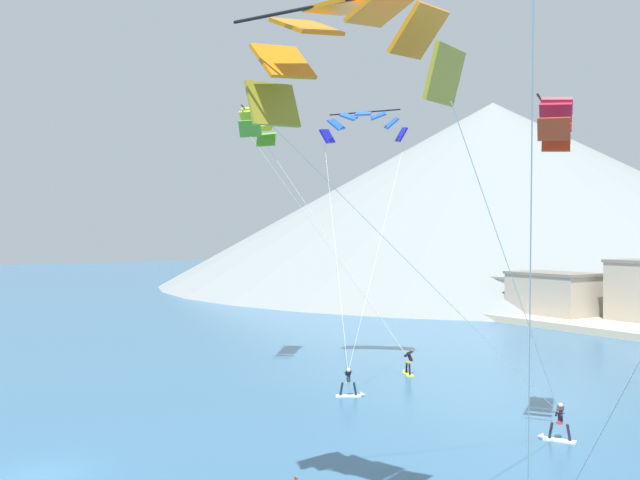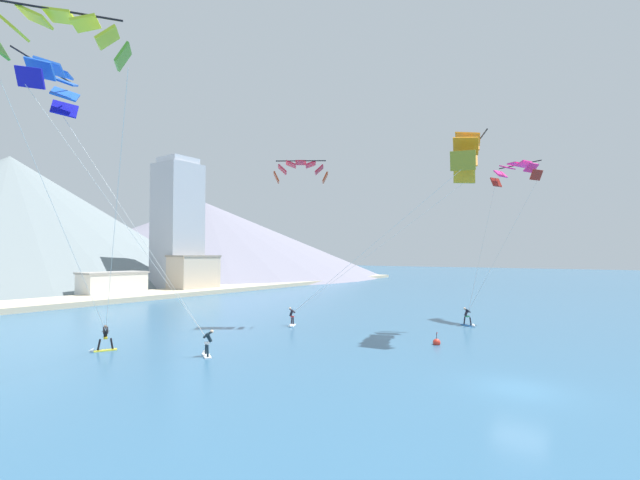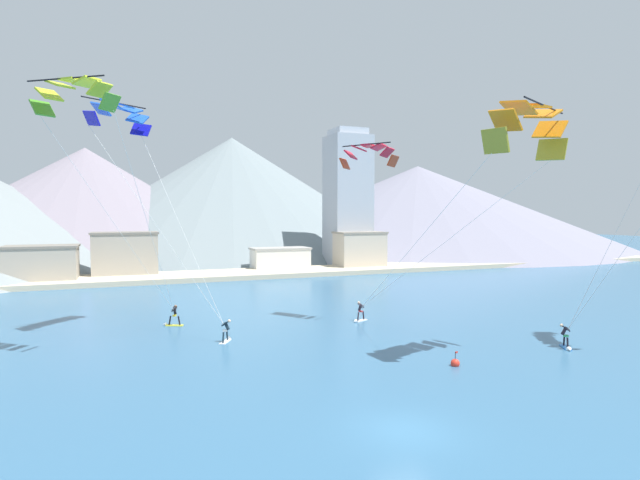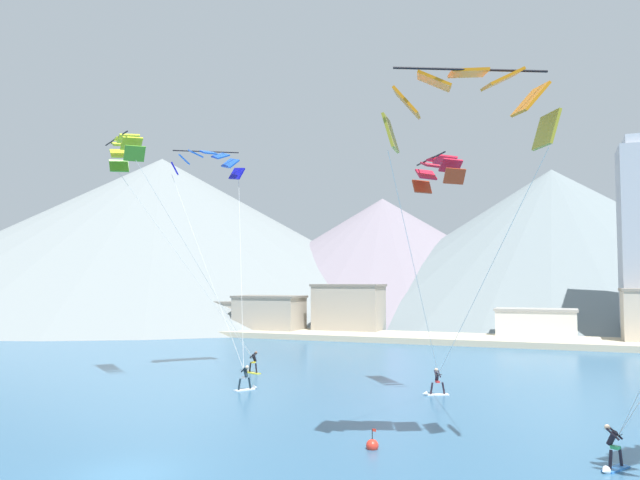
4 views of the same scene
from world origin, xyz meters
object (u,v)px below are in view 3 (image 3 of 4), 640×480
object	(u,v)px
kitesurfer_near_trail	(227,334)
parafoil_kite_distant_high_outer	(368,153)
parafoil_kite_near_trail	(120,115)
parafoil_kite_near_lead	(528,125)
kitesurfer_near_lead	(359,315)
race_marker_buoy	(455,363)
kitesurfer_far_left	(566,341)
parafoil_kite_mid_center	(75,93)
kitesurfer_mid_center	(172,319)

from	to	relation	value
kitesurfer_near_trail	parafoil_kite_distant_high_outer	world-z (taller)	parafoil_kite_distant_high_outer
parafoil_kite_near_trail	kitesurfer_near_trail	bearing A→B (deg)	-40.74
parafoil_kite_near_lead	parafoil_kite_near_trail	size ratio (longest dim) A/B	1.01
kitesurfer_near_lead	parafoil_kite_near_lead	size ratio (longest dim) A/B	0.10
parafoil_kite_near_lead	race_marker_buoy	size ratio (longest dim) A/B	16.81
kitesurfer_near_lead	race_marker_buoy	world-z (taller)	kitesurfer_near_lead
kitesurfer_near_lead	parafoil_kite_near_trail	distance (m)	25.67
kitesurfer_far_left	parafoil_kite_mid_center	distance (m)	36.83
kitesurfer_near_lead	parafoil_kite_near_trail	size ratio (longest dim) A/B	0.11
kitesurfer_far_left	parafoil_kite_distant_high_outer	xyz separation A→B (m)	(-9.07, 12.74, 14.12)
parafoil_kite_mid_center	parafoil_kite_distant_high_outer	bearing A→B (deg)	7.81
kitesurfer_near_lead	kitesurfer_far_left	bearing A→B (deg)	-54.45
kitesurfer_near_lead	kitesurfer_far_left	world-z (taller)	kitesurfer_near_lead
kitesurfer_near_trail	kitesurfer_mid_center	bearing A→B (deg)	115.06
parafoil_kite_near_trail	parafoil_kite_distant_high_outer	distance (m)	20.30
parafoil_kite_near_trail	race_marker_buoy	size ratio (longest dim) A/B	16.58
kitesurfer_near_trail	parafoil_kite_mid_center	distance (m)	19.16
kitesurfer_near_trail	parafoil_kite_distant_high_outer	bearing A→B (deg)	9.42
kitesurfer_near_lead	parafoil_kite_mid_center	size ratio (longest dim) A/B	0.11
parafoil_kite_mid_center	race_marker_buoy	xyz separation A→B (m)	(21.77, -10.14, -16.91)
kitesurfer_far_left	parafoil_kite_near_lead	world-z (taller)	parafoil_kite_near_lead
race_marker_buoy	kitesurfer_mid_center	bearing A→B (deg)	130.31
parafoil_kite_distant_high_outer	kitesurfer_near_trail	bearing A→B (deg)	-170.58
kitesurfer_far_left	parafoil_kite_near_trail	bearing A→B (deg)	149.93
kitesurfer_near_lead	kitesurfer_far_left	distance (m)	16.47
kitesurfer_mid_center	parafoil_kite_near_lead	bearing A→B (deg)	-43.80
parafoil_kite_near_lead	parafoil_kite_near_trail	world-z (taller)	parafoil_kite_near_trail
kitesurfer_mid_center	kitesurfer_far_left	size ratio (longest dim) A/B	1.01
parafoil_kite_near_lead	parafoil_kite_distant_high_outer	size ratio (longest dim) A/B	3.54
kitesurfer_near_trail	parafoil_kite_near_trail	distance (m)	19.07
parafoil_kite_near_lead	kitesurfer_near_lead	bearing A→B (deg)	106.47
kitesurfer_near_lead	parafoil_kite_distant_high_outer	distance (m)	14.15
kitesurfer_far_left	parafoil_kite_distant_high_outer	world-z (taller)	parafoil_kite_distant_high_outer
kitesurfer_mid_center	parafoil_kite_mid_center	xyz separation A→B (m)	(-6.41, -7.96, 16.49)
kitesurfer_mid_center	parafoil_kite_near_trail	world-z (taller)	parafoil_kite_near_trail
kitesurfer_mid_center	race_marker_buoy	xyz separation A→B (m)	(15.35, -18.10, -0.42)
kitesurfer_mid_center	parafoil_kite_near_lead	xyz separation A→B (m)	(19.86, -19.04, 14.38)
kitesurfer_near_trail	race_marker_buoy	xyz separation A→B (m)	(12.08, -11.10, -0.41)
race_marker_buoy	parafoil_kite_distant_high_outer	bearing A→B (deg)	87.27
kitesurfer_near_lead	parafoil_kite_near_trail	world-z (taller)	parafoil_kite_near_trail
kitesurfer_near_lead	parafoil_kite_distant_high_outer	xyz separation A→B (m)	(0.50, -0.66, 14.13)
parafoil_kite_near_trail	race_marker_buoy	distance (m)	30.84
kitesurfer_mid_center	parafoil_kite_mid_center	distance (m)	19.41
parafoil_kite_near_lead	parafoil_kite_near_trail	bearing A→B (deg)	142.53
kitesurfer_mid_center	kitesurfer_far_left	distance (m)	30.63
parafoil_kite_near_trail	parafoil_kite_near_lead	bearing A→B (deg)	-37.47
kitesurfer_near_trail	parafoil_kite_near_lead	bearing A→B (deg)	-35.99
kitesurfer_far_left	parafoil_kite_mid_center	bearing A→B (deg)	162.93
kitesurfer_near_trail	parafoil_kite_near_trail	world-z (taller)	parafoil_kite_near_trail
parafoil_kite_mid_center	race_marker_buoy	world-z (taller)	parafoil_kite_mid_center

